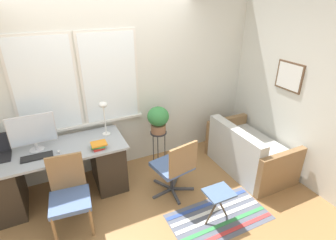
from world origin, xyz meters
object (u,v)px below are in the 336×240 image
mouse (59,151)px  desk_chair_wooden (69,193)px  book_stack (98,146)px  office_chair_swivel (175,166)px  keyboard (37,157)px  desk_lamp (104,109)px  monitor (33,132)px  couch_loveseat (248,153)px  folding_stool (219,196)px  potted_plant (158,118)px  plant_stand (159,136)px

mouse → desk_chair_wooden: size_ratio=0.07×
book_stack → office_chair_swivel: office_chair_swivel is taller
office_chair_swivel → keyboard: bearing=-28.2°
mouse → desk_lamp: bearing=18.3°
monitor → couch_loveseat: (2.94, -0.67, -0.74)m
mouse → office_chair_swivel: bearing=-20.9°
office_chair_swivel → folding_stool: 0.72m
potted_plant → mouse: bearing=-171.7°
book_stack → folding_stool: size_ratio=0.46×
office_chair_swivel → potted_plant: size_ratio=2.05×
mouse → potted_plant: potted_plant is taller
book_stack → desk_chair_wooden: desk_chair_wooden is taller
monitor → office_chair_swivel: bearing=-23.4°
desk_chair_wooden → mouse: bearing=98.1°
desk_lamp → desk_chair_wooden: (-0.64, -0.70, -0.67)m
keyboard → folding_stool: 2.25m
monitor → book_stack: (0.72, -0.29, -0.23)m
mouse → office_chair_swivel: 1.51m
mouse → book_stack: 0.49m
keyboard → office_chair_swivel: size_ratio=0.42×
keyboard → couch_loveseat: 3.02m
book_stack → desk_chair_wooden: bearing=-141.0°
keyboard → plant_stand: keyboard is taller
monitor → office_chair_swivel: 1.86m
office_chair_swivel → couch_loveseat: bearing=170.8°
couch_loveseat → plant_stand: bearing=60.0°
monitor → folding_stool: monitor is taller
desk_lamp → folding_stool: 1.87m
keyboard → office_chair_swivel: bearing=-17.7°
book_stack → potted_plant: size_ratio=0.50×
monitor → desk_chair_wooden: (0.27, -0.66, -0.55)m
plant_stand → office_chair_swivel: bearing=-96.3°
desk_chair_wooden → couch_loveseat: 2.68m
mouse → couch_loveseat: mouse is taller
keyboard → desk_chair_wooden: bearing=-60.1°
desk_chair_wooden → folding_stool: desk_chair_wooden is taller
monitor → mouse: size_ratio=8.76×
desk_chair_wooden → keyboard: bearing=125.5°
potted_plant → monitor: bearing=-178.8°
plant_stand → keyboard: bearing=-172.7°
desk_lamp → folding_stool: desk_lamp is taller
keyboard → mouse: bearing=1.6°
keyboard → mouse: (0.25, 0.01, 0.01)m
keyboard → desk_lamp: size_ratio=0.74×
book_stack → couch_loveseat: 2.31m
monitor → mouse: 0.39m
book_stack → monitor: bearing=158.0°
desk_lamp → desk_chair_wooden: desk_lamp is taller
book_stack → couch_loveseat: bearing=-9.8°
mouse → plant_stand: (1.46, 0.21, -0.24)m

